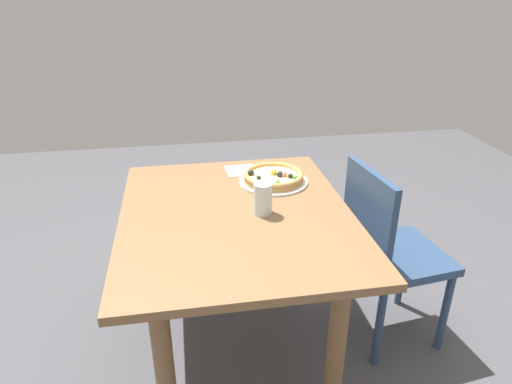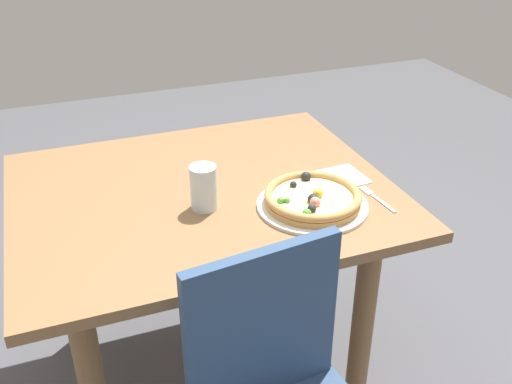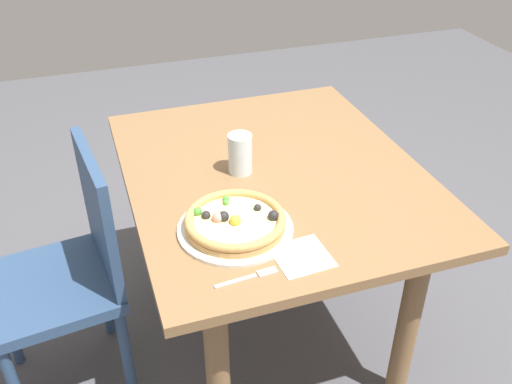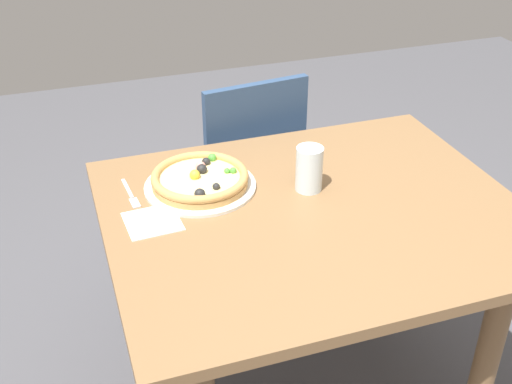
{
  "view_description": "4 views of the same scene",
  "coord_description": "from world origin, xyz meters",
  "px_view_note": "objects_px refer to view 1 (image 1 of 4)",
  "views": [
    {
      "loc": [
        -1.61,
        0.19,
        1.59
      ],
      "look_at": [
        0.13,
        -0.1,
        0.75
      ],
      "focal_mm": 31.67,
      "sensor_mm": 36.0,
      "label": 1
    },
    {
      "loc": [
        -0.39,
        -1.5,
        1.59
      ],
      "look_at": [
        0.13,
        -0.1,
        0.75
      ],
      "focal_mm": 41.07,
      "sensor_mm": 36.0,
      "label": 2
    },
    {
      "loc": [
        1.46,
        -0.55,
        1.69
      ],
      "look_at": [
        0.13,
        -0.1,
        0.75
      ],
      "focal_mm": 39.77,
      "sensor_mm": 36.0,
      "label": 3
    },
    {
      "loc": [
        0.62,
        1.34,
        1.68
      ],
      "look_at": [
        0.13,
        -0.1,
        0.75
      ],
      "focal_mm": 45.28,
      "sensor_mm": 36.0,
      "label": 4
    }
  ],
  "objects_px": {
    "pizza": "(273,176)",
    "napkin": "(241,170)",
    "chair_near": "(387,250)",
    "plate": "(273,181)",
    "drinking_glass": "(263,198)",
    "fork": "(269,166)",
    "dining_table": "(237,238)"
  },
  "relations": [
    {
      "from": "pizza",
      "to": "drinking_glass",
      "type": "bearing_deg",
      "value": 160.15
    },
    {
      "from": "chair_near",
      "to": "pizza",
      "type": "height_order",
      "value": "chair_near"
    },
    {
      "from": "chair_near",
      "to": "fork",
      "type": "xyz_separation_m",
      "value": [
        0.47,
        0.45,
        0.25
      ]
    },
    {
      "from": "fork",
      "to": "napkin",
      "type": "height_order",
      "value": "fork"
    },
    {
      "from": "fork",
      "to": "drinking_glass",
      "type": "height_order",
      "value": "drinking_glass"
    },
    {
      "from": "chair_near",
      "to": "napkin",
      "type": "bearing_deg",
      "value": -133.0
    },
    {
      "from": "dining_table",
      "to": "chair_near",
      "type": "distance_m",
      "value": 0.69
    },
    {
      "from": "chair_near",
      "to": "plate",
      "type": "bearing_deg",
      "value": -127.19
    },
    {
      "from": "plate",
      "to": "napkin",
      "type": "height_order",
      "value": "plate"
    },
    {
      "from": "plate",
      "to": "drinking_glass",
      "type": "bearing_deg",
      "value": 160.25
    },
    {
      "from": "napkin",
      "to": "plate",
      "type": "bearing_deg",
      "value": -141.37
    },
    {
      "from": "pizza",
      "to": "chair_near",
      "type": "bearing_deg",
      "value": -120.22
    },
    {
      "from": "dining_table",
      "to": "napkin",
      "type": "height_order",
      "value": "napkin"
    },
    {
      "from": "drinking_glass",
      "to": "pizza",
      "type": "bearing_deg",
      "value": -19.85
    },
    {
      "from": "dining_table",
      "to": "napkin",
      "type": "distance_m",
      "value": 0.45
    },
    {
      "from": "dining_table",
      "to": "plate",
      "type": "height_order",
      "value": "plate"
    },
    {
      "from": "drinking_glass",
      "to": "fork",
      "type": "bearing_deg",
      "value": -14.04
    },
    {
      "from": "plate",
      "to": "pizza",
      "type": "height_order",
      "value": "pizza"
    },
    {
      "from": "pizza",
      "to": "napkin",
      "type": "xyz_separation_m",
      "value": [
        0.16,
        0.13,
        -0.03
      ]
    },
    {
      "from": "pizza",
      "to": "drinking_glass",
      "type": "distance_m",
      "value": 0.31
    },
    {
      "from": "pizza",
      "to": "fork",
      "type": "distance_m",
      "value": 0.2
    },
    {
      "from": "chair_near",
      "to": "napkin",
      "type": "height_order",
      "value": "chair_near"
    },
    {
      "from": "chair_near",
      "to": "drinking_glass",
      "type": "height_order",
      "value": "chair_near"
    },
    {
      "from": "plate",
      "to": "fork",
      "type": "distance_m",
      "value": 0.2
    },
    {
      "from": "fork",
      "to": "drinking_glass",
      "type": "bearing_deg",
      "value": 71.15
    },
    {
      "from": "dining_table",
      "to": "fork",
      "type": "relative_size",
      "value": 6.79
    },
    {
      "from": "fork",
      "to": "napkin",
      "type": "relative_size",
      "value": 1.18
    },
    {
      "from": "plate",
      "to": "drinking_glass",
      "type": "relative_size",
      "value": 2.44
    },
    {
      "from": "chair_near",
      "to": "napkin",
      "type": "distance_m",
      "value": 0.78
    },
    {
      "from": "pizza",
      "to": "fork",
      "type": "height_order",
      "value": "pizza"
    },
    {
      "from": "plate",
      "to": "fork",
      "type": "relative_size",
      "value": 1.93
    },
    {
      "from": "drinking_glass",
      "to": "dining_table",
      "type": "bearing_deg",
      "value": 76.88
    }
  ]
}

